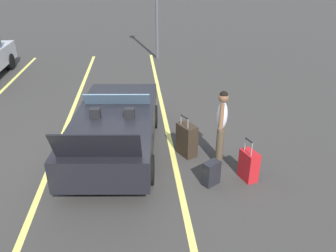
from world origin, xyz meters
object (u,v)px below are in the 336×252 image
(convertible_car, at_px, (116,124))
(suitcase_small_carryon, at_px, (211,173))
(suitcase_large_black, at_px, (187,140))
(suitcase_medium_bright, at_px, (249,165))
(traveler_person, at_px, (222,124))

(convertible_car, xyz_separation_m, suitcase_small_carryon, (-1.71, -1.89, -0.34))
(convertible_car, height_order, suitcase_small_carryon, convertible_car)
(suitcase_large_black, xyz_separation_m, suitcase_medium_bright, (-1.09, -1.09, -0.06))
(suitcase_large_black, relative_size, suitcase_small_carryon, 1.94)
(convertible_car, bearing_deg, traveler_person, -106.41)
(suitcase_large_black, bearing_deg, suitcase_small_carryon, -102.85)
(suitcase_medium_bright, xyz_separation_m, suitcase_small_carryon, (-0.10, 0.79, -0.06))
(suitcase_large_black, xyz_separation_m, traveler_person, (-0.39, -0.66, 0.56))
(suitcase_small_carryon, relative_size, traveler_person, 0.30)
(convertible_car, relative_size, suitcase_large_black, 4.46)
(convertible_car, xyz_separation_m, suitcase_large_black, (-0.52, -1.58, -0.22))
(convertible_car, xyz_separation_m, traveler_person, (-0.91, -2.25, 0.34))
(suitcase_small_carryon, bearing_deg, suitcase_medium_bright, -116.35)
(convertible_car, bearing_deg, suitcase_large_black, -102.51)
(suitcase_small_carryon, bearing_deg, suitcase_large_black, -19.52)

